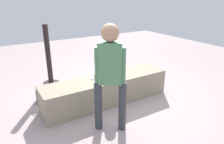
{
  "coord_description": "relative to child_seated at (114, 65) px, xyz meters",
  "views": [
    {
      "loc": [
        -1.73,
        -3.05,
        1.91
      ],
      "look_at": [
        -0.1,
        -0.37,
        0.73
      ],
      "focal_mm": 33.11,
      "sensor_mm": 36.0,
      "label": 1
    }
  ],
  "objects": [
    {
      "name": "railing_post",
      "position": [
        -0.86,
        1.32,
        -0.17
      ],
      "size": [
        0.36,
        0.36,
        1.34
      ],
      "color": "black",
      "rests_on": "ground_plane"
    },
    {
      "name": "child_seated",
      "position": [
        0.0,
        0.0,
        0.0
      ],
      "size": [
        0.28,
        0.33,
        0.48
      ],
      "color": "navy",
      "rests_on": "concrete_ledge"
    },
    {
      "name": "ground_plane",
      "position": [
        -0.17,
        -0.02,
        -0.69
      ],
      "size": [
        12.0,
        12.0,
        0.0
      ],
      "primitive_type": "plane",
      "color": "#A38F91"
    },
    {
      "name": "party_cup_red",
      "position": [
        0.02,
        0.69,
        -0.65
      ],
      "size": [
        0.08,
        0.08,
        0.09
      ],
      "primitive_type": "cylinder",
      "color": "red",
      "rests_on": "ground_plane"
    },
    {
      "name": "concrete_ledge",
      "position": [
        -0.17,
        -0.02,
        -0.45
      ],
      "size": [
        2.41,
        0.57,
        0.48
      ],
      "primitive_type": "cube",
      "color": "gray",
      "rests_on": "ground_plane"
    },
    {
      "name": "handbag_black_leather",
      "position": [
        -1.21,
        0.54,
        -0.56
      ],
      "size": [
        0.26,
        0.11,
        0.34
      ],
      "color": "black",
      "rests_on": "ground_plane"
    },
    {
      "name": "water_bottle_near_gift",
      "position": [
        0.48,
        0.45,
        -0.6
      ],
      "size": [
        0.07,
        0.07,
        0.22
      ],
      "color": "silver",
      "rests_on": "ground_plane"
    },
    {
      "name": "adult_standing",
      "position": [
        -0.55,
        -0.79,
        0.25
      ],
      "size": [
        0.41,
        0.34,
        1.57
      ],
      "color": "#30353B",
      "rests_on": "ground_plane"
    },
    {
      "name": "gift_bag",
      "position": [
        0.39,
        1.19,
        -0.53
      ],
      "size": [
        0.22,
        0.12,
        0.37
      ],
      "color": "#4C99E0",
      "rests_on": "ground_plane"
    },
    {
      "name": "cake_plate",
      "position": [
        -0.34,
        0.07,
        -0.19
      ],
      "size": [
        0.22,
        0.22,
        0.07
      ],
      "color": "white",
      "rests_on": "concrete_ledge"
    }
  ]
}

